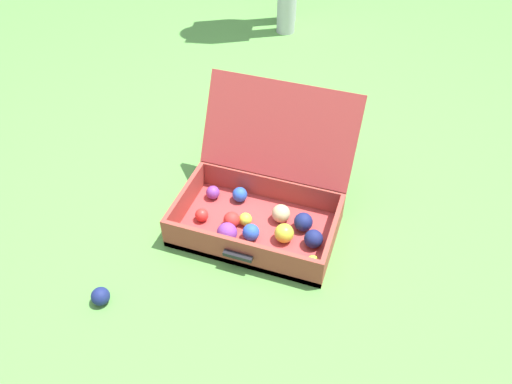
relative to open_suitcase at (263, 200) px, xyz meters
name	(u,v)px	position (x,y,z in m)	size (l,w,h in m)	color
ground_plane	(256,225)	(-0.01, -0.04, -0.11)	(16.00, 16.00, 0.00)	#569342
open_suitcase	(263,200)	(0.00, 0.00, 0.00)	(0.62, 0.59, 0.47)	#B23838
stray_ball_on_grass	(100,296)	(-0.40, -0.56, -0.08)	(0.06, 0.06, 0.06)	navy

